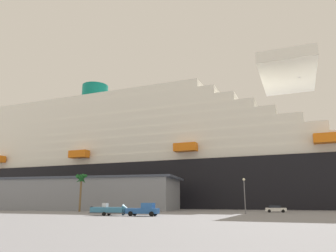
{
  "coord_description": "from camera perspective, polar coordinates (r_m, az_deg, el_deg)",
  "views": [
    {
      "loc": [
        23.94,
        -67.33,
        2.4
      ],
      "look_at": [
        -4.63,
        33.05,
        26.86
      ],
      "focal_mm": 34.59,
      "sensor_mm": 36.0,
      "label": 1
    }
  ],
  "objects": [
    {
      "name": "pickup_truck",
      "position": [
        57.66,
        -4.28,
        -14.5
      ],
      "size": [
        5.64,
        2.36,
        2.2
      ],
      "color": "#2659A5",
      "rests_on": "ground_plane"
    },
    {
      "name": "small_boat_on_trailer",
      "position": [
        59.86,
        -9.84,
        -14.38
      ],
      "size": [
        8.48,
        2.31,
        2.15
      ],
      "color": "#595960",
      "rests_on": "ground_plane"
    },
    {
      "name": "parked_car_white_van",
      "position": [
        79.77,
        18.42,
        -13.66
      ],
      "size": [
        4.6,
        2.13,
        1.58
      ],
      "color": "white",
      "rests_on": "ground_plane"
    },
    {
      "name": "palm_tree",
      "position": [
        85.72,
        -15.05,
        -9.44
      ],
      "size": [
        3.34,
        3.28,
        9.34
      ],
      "color": "brown",
      "rests_on": "ground_plane"
    },
    {
      "name": "cruise_ship",
      "position": [
        136.48,
        -4.54,
        -6.31
      ],
      "size": [
        229.14,
        55.45,
        64.73
      ],
      "color": "black",
      "rests_on": "ground_plane"
    },
    {
      "name": "street_lamp",
      "position": [
        70.25,
        13.31,
        -10.91
      ],
      "size": [
        0.56,
        0.56,
        7.21
      ],
      "color": "slate",
      "rests_on": "ground_plane"
    },
    {
      "name": "parked_car_silver_sedan",
      "position": [
        116.38,
        -26.18,
        -12.65
      ],
      "size": [
        4.84,
        2.46,
        1.58
      ],
      "color": "silver",
      "rests_on": "ground_plane"
    },
    {
      "name": "ground_plane",
      "position": [
        100.26,
        2.13,
        -14.55
      ],
      "size": [
        600.0,
        600.0,
        0.0
      ],
      "primitive_type": "plane",
      "color": "gray"
    },
    {
      "name": "parked_car_blue_suv",
      "position": [
        93.94,
        -11.91,
        -13.87
      ],
      "size": [
        4.74,
        2.52,
        1.58
      ],
      "color": "#264C99",
      "rests_on": "ground_plane"
    },
    {
      "name": "terminal_building",
      "position": [
        104.6,
        -15.67,
        -11.44
      ],
      "size": [
        63.42,
        22.51,
        9.39
      ],
      "color": "gray",
      "rests_on": "ground_plane"
    }
  ]
}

